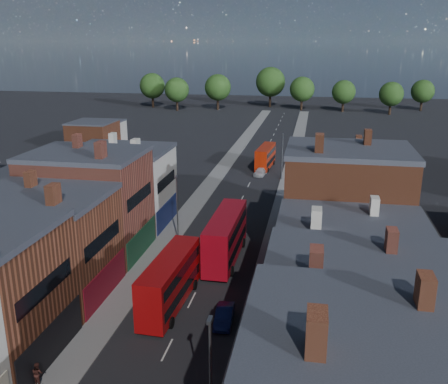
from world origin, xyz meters
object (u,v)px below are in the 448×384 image
at_px(bus_1, 226,236).
at_px(car_2, 214,229).
at_px(bus_0, 170,281).
at_px(car_1, 224,316).
at_px(ped_1, 37,373).
at_px(ped_3, 248,368).
at_px(bus_2, 265,156).
at_px(car_3, 260,172).

height_order(bus_1, car_2, bus_1).
bearing_deg(bus_0, car_1, -17.29).
distance_m(ped_1, ped_3, 14.76).
xyz_separation_m(car_1, car_2, (-5.01, 20.37, -0.06)).
relative_size(bus_1, ped_3, 7.30).
relative_size(bus_2, ped_3, 5.99).
bearing_deg(car_3, bus_0, -85.71).
distance_m(bus_2, ped_3, 62.60).
distance_m(bus_2, ped_1, 66.28).
xyz_separation_m(bus_1, bus_2, (0.00, 42.46, -0.53)).
bearing_deg(ped_1, ped_3, -145.31).
bearing_deg(bus_1, bus_2, 90.72).
bearing_deg(bus_0, ped_1, -113.52).
bearing_deg(ped_3, ped_1, 97.48).
xyz_separation_m(bus_0, car_2, (0.33, 18.43, -1.95)).
bearing_deg(bus_0, car_2, 91.65).
xyz_separation_m(car_1, car_3, (-2.50, 49.83, -0.03)).
relative_size(bus_2, car_3, 2.23).
bearing_deg(bus_2, car_1, -83.02).
bearing_deg(car_3, car_1, -79.44).
distance_m(bus_2, car_2, 35.04).
xyz_separation_m(car_2, ped_3, (8.01, -27.49, 0.33)).
xyz_separation_m(bus_0, bus_2, (3.14, 53.31, -0.28)).
bearing_deg(car_3, ped_1, -90.72).
xyz_separation_m(bus_0, car_3, (2.84, 47.89, -1.91)).
bearing_deg(bus_0, car_3, 89.29).
distance_m(car_1, ped_1, 15.42).
height_order(car_1, car_2, car_1).
bearing_deg(bus_0, bus_2, 89.32).
distance_m(car_1, ped_3, 7.73).
relative_size(bus_1, car_2, 2.73).
bearing_deg(car_3, bus_1, -81.85).
relative_size(bus_1, car_3, 2.71).
bearing_deg(car_2, car_1, -70.20).
bearing_deg(car_3, ped_3, -76.80).
xyz_separation_m(bus_0, ped_1, (-6.06, -12.32, -1.59)).
bearing_deg(ped_1, car_2, -79.79).
distance_m(bus_1, car_2, 8.37).
bearing_deg(bus_2, car_3, -88.47).
height_order(bus_1, car_3, bus_1).
distance_m(bus_0, car_3, 48.01).
bearing_deg(ped_3, bus_2, -0.48).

